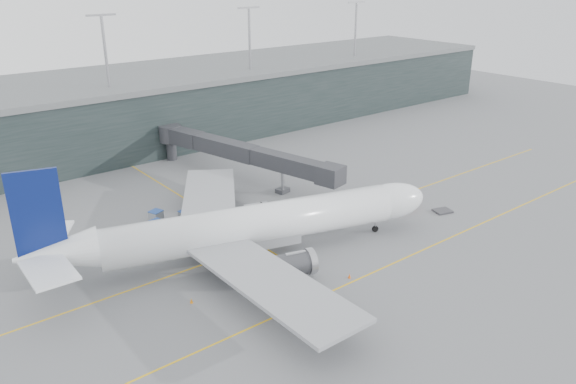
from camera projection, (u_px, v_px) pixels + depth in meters
ground at (216, 245)px, 82.25m from camera, size 320.00×320.00×0.00m
taxiline_a at (231, 255)px, 79.34m from camera, size 160.00×0.25×0.02m
taxiline_b at (303, 304)px, 67.70m from camera, size 160.00×0.25×0.02m
taxiline_lead_main at (181, 196)px, 99.68m from camera, size 0.25×60.00×0.02m
terminal at (73, 117)px, 121.60m from camera, size 240.00×36.00×29.00m
main_aircraft at (251, 226)px, 77.45m from camera, size 57.20×52.58×16.32m
jet_bridge at (227, 146)px, 109.10m from camera, size 14.47×48.23×7.43m
gse_cart at (404, 203)px, 94.56m from camera, size 2.71×2.07×1.64m
baggage_dolly at (443, 211)px, 93.22m from camera, size 3.37×2.99×0.28m
uld_a at (156, 226)px, 86.04m from camera, size 2.30×2.00×1.82m
uld_b at (156, 217)px, 88.72m from camera, size 2.77×2.51×2.07m
uld_c at (185, 216)px, 89.27m from camera, size 2.26×1.92×1.85m
cone_nose at (402, 203)px, 95.98m from camera, size 0.47×0.47×0.74m
cone_wing_stbd at (349, 276)px, 73.26m from camera, size 0.39×0.39×0.62m
cone_wing_port at (220, 205)px, 95.07m from camera, size 0.40×0.40×0.63m
cone_tail at (191, 301)px, 67.80m from camera, size 0.40×0.40×0.63m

